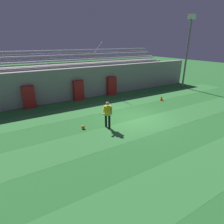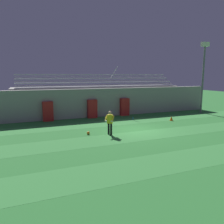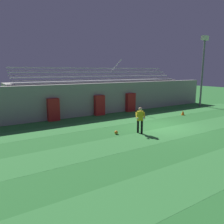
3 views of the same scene
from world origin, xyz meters
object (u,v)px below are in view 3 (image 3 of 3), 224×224
padding_pillar_gate_left (99,105)px  water_bottle (144,114)px  padding_pillar_far_left (53,110)px  traffic_cone (183,113)px  floodlight_pole (203,62)px  padding_pillar_gate_right (131,102)px  goalkeeper (140,119)px  soccer_ball (116,132)px

padding_pillar_gate_left → water_bottle: size_ratio=7.37×
padding_pillar_far_left → water_bottle: padding_pillar_far_left is taller
padding_pillar_gate_left → traffic_cone: bearing=-32.5°
traffic_cone → padding_pillar_gate_left: bearing=147.5°
padding_pillar_far_left → floodlight_pole: floodlight_pole is taller
padding_pillar_gate_left → padding_pillar_far_left: bearing=180.0°
padding_pillar_gate_right → floodlight_pole: (8.55, -1.61, 3.93)m
padding_pillar_far_left → floodlight_pole: size_ratio=0.23×
padding_pillar_far_left → traffic_cone: size_ratio=4.21×
floodlight_pole → goalkeeper: bearing=-159.3°
goalkeeper → soccer_ball: (-1.36, 0.65, -0.84)m
floodlight_pole → goalkeeper: 14.11m
padding_pillar_gate_left → padding_pillar_far_left: size_ratio=1.00×
padding_pillar_far_left → traffic_cone: bearing=-21.0°
padding_pillar_gate_left → goalkeeper: (-0.69, -6.41, 0.07)m
soccer_ball → water_bottle: water_bottle is taller
goalkeeper → water_bottle: (3.98, 4.22, -0.83)m
goalkeeper → traffic_cone: (6.97, 2.41, -0.74)m
padding_pillar_gate_left → water_bottle: padding_pillar_gate_left is taller
water_bottle → soccer_ball: bearing=-146.3°
traffic_cone → padding_pillar_gate_right: bearing=125.3°
padding_pillar_gate_right → floodlight_pole: size_ratio=0.23×
padding_pillar_gate_right → traffic_cone: bearing=-54.7°
floodlight_pole → water_bottle: (-8.71, -0.58, -4.69)m
goalkeeper → traffic_cone: goalkeeper is taller
goalkeeper → padding_pillar_gate_left: bearing=83.9°
soccer_ball → padding_pillar_far_left: bearing=110.0°
soccer_ball → water_bottle: (5.35, 3.57, 0.01)m
goalkeeper → water_bottle: 5.86m
padding_pillar_gate_left → goalkeeper: 6.44m
floodlight_pole → goalkeeper: floodlight_pole is taller
padding_pillar_gate_right → padding_pillar_gate_left: bearing=180.0°
padding_pillar_gate_right → goalkeeper: padding_pillar_gate_right is taller
padding_pillar_far_left → goalkeeper: size_ratio=1.06×
goalkeeper → water_bottle: bearing=46.6°
padding_pillar_gate_right → traffic_cone: (2.83, -4.00, -0.67)m
soccer_ball → traffic_cone: 8.52m
padding_pillar_gate_right → goalkeeper: bearing=-122.9°
padding_pillar_gate_left → padding_pillar_gate_right: 3.45m
padding_pillar_gate_left → soccer_ball: size_ratio=8.04×
padding_pillar_far_left → soccer_ball: bearing=-70.0°
traffic_cone → water_bottle: size_ratio=1.75×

